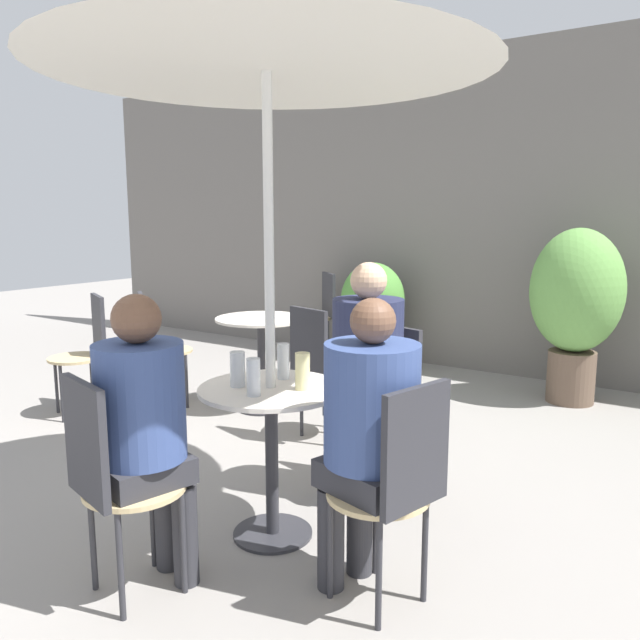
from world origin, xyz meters
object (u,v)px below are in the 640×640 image
object	(u,v)px
seated_person_0	(145,418)
beer_glass_3	(303,371)
bistro_chair_5	(154,339)
seated_person_2	(366,363)
bistro_chair_0	(110,471)
bistro_chair_4	(321,308)
potted_plant_1	(576,300)
beer_glass_0	(283,361)
beer_glass_2	(254,377)
beer_glass_1	(238,369)
umbrella	(266,36)
potted_plant_0	(373,310)
bistro_chair_3	(88,344)
bistro_chair_2	(384,394)
bistro_chair_1	(397,478)
cafe_table_far	(261,340)
cafe_table_near	(271,426)
bistro_chair_6	(318,362)

from	to	relation	value
seated_person_0	beer_glass_3	world-z (taller)	seated_person_0
bistro_chair_5	seated_person_2	distance (m)	2.22
bistro_chair_0	bistro_chair_4	xyz separation A→B (m)	(-1.64, 3.90, 0.00)
bistro_chair_4	potted_plant_1	bearing A→B (deg)	34.30
beer_glass_0	beer_glass_2	world-z (taller)	beer_glass_0
bistro_chair_0	seated_person_2	world-z (taller)	seated_person_2
beer_glass_0	potted_plant_1	distance (m)	2.94
beer_glass_3	seated_person_0	bearing A→B (deg)	-115.13
beer_glass_1	umbrella	world-z (taller)	umbrella
beer_glass_0	umbrella	bearing A→B (deg)	-75.30
beer_glass_2	potted_plant_0	xyz separation A→B (m)	(-1.21, 3.26, -0.22)
bistro_chair_3	beer_glass_3	xyz separation A→B (m)	(2.42, -0.64, 0.27)
bistro_chair_3	potted_plant_0	size ratio (longest dim) A/B	0.87
seated_person_0	umbrella	world-z (taller)	umbrella
bistro_chair_0	potted_plant_0	distance (m)	3.97
beer_glass_0	beer_glass_2	bearing A→B (deg)	-78.08
beer_glass_1	potted_plant_0	xyz separation A→B (m)	(-1.06, 3.18, -0.22)
potted_plant_0	potted_plant_1	bearing A→B (deg)	-3.53
seated_person_2	umbrella	xyz separation A→B (m)	(-0.16, -0.59, 1.48)
beer_glass_3	potted_plant_0	bearing A→B (deg)	113.54
bistro_chair_2	bistro_chair_5	world-z (taller)	same
beer_glass_1	potted_plant_0	world-z (taller)	potted_plant_0
bistro_chair_1	bistro_chair_5	distance (m)	3.01
bistro_chair_0	bistro_chair_2	size ratio (longest dim) A/B	1.00
cafe_table_far	seated_person_2	bearing A→B (deg)	-32.12
cafe_table_near	beer_glass_3	distance (m)	0.31
bistro_chair_3	seated_person_0	world-z (taller)	seated_person_0
bistro_chair_5	potted_plant_0	xyz separation A→B (m)	(0.81, 2.03, 0.04)
bistro_chair_5	beer_glass_3	xyz separation A→B (m)	(2.14, -1.04, 0.27)
bistro_chair_4	beer_glass_1	distance (m)	3.66
seated_person_0	potted_plant_1	distance (m)	3.68
bistro_chair_1	seated_person_2	world-z (taller)	seated_person_2
cafe_table_far	beer_glass_0	xyz separation A→B (m)	(1.22, -1.33, 0.26)
bistro_chair_3	umbrella	xyz separation A→B (m)	(2.27, -0.69, 1.67)
bistro_chair_2	beer_glass_0	distance (m)	0.69
bistro_chair_0	potted_plant_1	distance (m)	3.84
bistro_chair_2	bistro_chair_6	bearing A→B (deg)	163.63
potted_plant_0	seated_person_0	bearing A→B (deg)	-74.36
bistro_chair_6	seated_person_2	bearing A→B (deg)	153.91
beer_glass_0	potted_plant_1	world-z (taller)	potted_plant_1
beer_glass_0	umbrella	distance (m)	1.41
bistro_chair_1	bistro_chair_3	distance (m)	3.13
seated_person_2	potted_plant_1	bearing A→B (deg)	92.31
bistro_chair_4	bistro_chair_6	xyz separation A→B (m)	(1.31, -2.00, 0.00)
bistro_chair_1	bistro_chair_5	xyz separation A→B (m)	(-2.73, 1.27, 0.00)
cafe_table_far	beer_glass_2	distance (m)	2.08
bistro_chair_0	bistro_chair_4	distance (m)	4.23
beer_glass_1	bistro_chair_1	bearing A→B (deg)	-7.83
cafe_table_far	beer_glass_0	world-z (taller)	beer_glass_0
umbrella	cafe_table_far	bearing A→B (deg)	130.38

